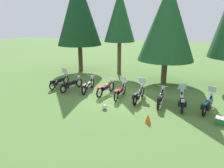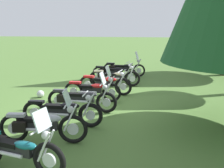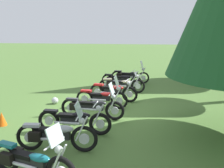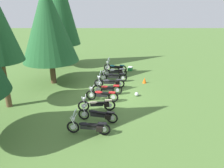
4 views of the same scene
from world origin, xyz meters
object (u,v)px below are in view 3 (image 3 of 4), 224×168
object	(u,v)px
motorcycle_6	(75,120)
motorcycle_7	(56,134)
motorcycle_1	(121,79)
motorcycle_2	(121,84)
motorcycle_8	(31,161)
dropped_helmet	(55,101)
motorcycle_3	(113,91)
motorcycle_4	(102,97)
motorcycle_5	(91,106)
traffic_cone	(2,119)
motorcycle_0	(129,75)

from	to	relation	value
motorcycle_6	motorcycle_7	distance (m)	1.25
motorcycle_1	motorcycle_2	bearing A→B (deg)	-69.81
motorcycle_8	dropped_helmet	size ratio (longest dim) A/B	7.62
motorcycle_3	motorcycle_4	distance (m)	1.18
motorcycle_7	motorcycle_5	bearing A→B (deg)	77.31
motorcycle_1	motorcycle_8	bearing A→B (deg)	-82.74
motorcycle_6	traffic_cone	world-z (taller)	motorcycle_6
motorcycle_1	motorcycle_5	size ratio (longest dim) A/B	0.96
motorcycle_0	traffic_cone	size ratio (longest dim) A/B	4.84
motorcycle_7	dropped_helmet	xyz separation A→B (m)	(-4.27, -1.54, -0.34)
motorcycle_4	motorcycle_7	distance (m)	4.00
motorcycle_1	motorcycle_3	bearing A→B (deg)	-77.38
traffic_cone	motorcycle_7	bearing A→B (deg)	57.45
motorcycle_6	motorcycle_8	size ratio (longest dim) A/B	1.08
motorcycle_7	motorcycle_2	bearing A→B (deg)	76.52
motorcycle_2	motorcycle_8	world-z (taller)	motorcycle_8
motorcycle_1	motorcycle_8	size ratio (longest dim) A/B	1.04
motorcycle_8	traffic_cone	size ratio (longest dim) A/B	4.65
motorcycle_6	traffic_cone	xyz separation A→B (m)	(-0.34, -2.66, -0.21)
motorcycle_3	motorcycle_8	distance (m)	6.57
motorcycle_0	motorcycle_2	xyz separation A→B (m)	(2.56, -0.28, -0.01)
motorcycle_7	traffic_cone	xyz separation A→B (m)	(-1.58, -2.48, -0.24)
motorcycle_7	dropped_helmet	bearing A→B (deg)	106.39
motorcycle_2	motorcycle_4	size ratio (longest dim) A/B	1.07
dropped_helmet	traffic_cone	bearing A→B (deg)	-19.24
motorcycle_1	motorcycle_2	distance (m)	1.30
motorcycle_4	traffic_cone	size ratio (longest dim) A/B	4.59
motorcycle_5	motorcycle_7	bearing A→B (deg)	-94.49
traffic_cone	dropped_helmet	bearing A→B (deg)	160.76
motorcycle_2	dropped_helmet	world-z (taller)	motorcycle_2
motorcycle_0	motorcycle_2	size ratio (longest dim) A/B	0.98
motorcycle_4	motorcycle_5	distance (m)	1.31
motorcycle_7	motorcycle_3	bearing A→B (deg)	75.94
motorcycle_6	motorcycle_2	bearing A→B (deg)	82.01
motorcycle_0	motorcycle_1	world-z (taller)	motorcycle_0
motorcycle_1	motorcycle_4	bearing A→B (deg)	-81.74
motorcycle_0	motorcycle_6	world-z (taller)	motorcycle_0
traffic_cone	motorcycle_0	bearing A→B (deg)	152.51
motorcycle_0	traffic_cone	distance (m)	8.49
motorcycle_0	motorcycle_8	xyz separation A→B (m)	(10.51, -1.51, 0.01)
motorcycle_7	traffic_cone	size ratio (longest dim) A/B	4.68
motorcycle_4	motorcycle_8	distance (m)	5.40
motorcycle_4	motorcycle_6	xyz separation A→B (m)	(2.71, -0.44, -0.02)
motorcycle_7	motorcycle_6	bearing A→B (deg)	78.03
dropped_helmet	motorcycle_6	bearing A→B (deg)	29.67
motorcycle_5	motorcycle_1	bearing A→B (deg)	88.29
motorcycle_0	motorcycle_5	world-z (taller)	motorcycle_5
motorcycle_0	motorcycle_1	xyz separation A→B (m)	(1.27, -0.42, -0.02)
motorcycle_4	motorcycle_2	bearing A→B (deg)	82.09
motorcycle_1	motorcycle_8	distance (m)	9.31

